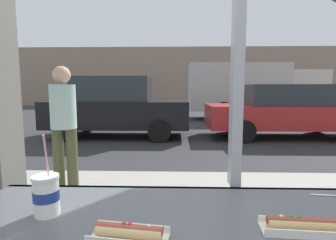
{
  "coord_description": "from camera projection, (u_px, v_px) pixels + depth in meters",
  "views": [
    {
      "loc": [
        -0.29,
        -1.18,
        1.48
      ],
      "look_at": [
        -0.4,
        2.72,
        1.02
      ],
      "focal_mm": 28.23,
      "sensor_mm": 36.0,
      "label": 1
    }
  ],
  "objects": [
    {
      "name": "ground_plane",
      "position": [
        184.0,
        131.0,
        9.28
      ],
      "size": [
        60.0,
        60.0,
        0.0
      ],
      "primitive_type": "plane",
      "color": "#2D2D30"
    },
    {
      "name": "sidewalk_strip",
      "position": [
        201.0,
        217.0,
        2.92
      ],
      "size": [
        16.0,
        2.8,
        0.13
      ],
      "primitive_type": "cube",
      "color": "#9E998E",
      "rests_on": "ground"
    },
    {
      "name": "window_wall",
      "position": [
        239.0,
        5.0,
        1.2
      ],
      "size": [
        3.0,
        0.2,
        2.9
      ],
      "color": "#56544F",
      "rests_on": "ground"
    },
    {
      "name": "building_facade_far",
      "position": [
        179.0,
        77.0,
        23.23
      ],
      "size": [
        28.0,
        1.2,
        5.04
      ],
      "primitive_type": "cube",
      "color": "gray",
      "rests_on": "ground"
    },
    {
      "name": "soda_cup_left",
      "position": [
        46.0,
        195.0,
        0.98
      ],
      "size": [
        0.1,
        0.1,
        0.31
      ],
      "color": "white",
      "rests_on": "window_counter"
    },
    {
      "name": "hotdog_tray_near",
      "position": [
        129.0,
        233.0,
        0.82
      ],
      "size": [
        0.26,
        0.13,
        0.05
      ],
      "color": "silver",
      "rests_on": "window_counter"
    },
    {
      "name": "hotdog_tray_far",
      "position": [
        304.0,
        225.0,
        0.86
      ],
      "size": [
        0.28,
        0.11,
        0.05
      ],
      "color": "silver",
      "rests_on": "window_counter"
    },
    {
      "name": "loose_straw",
      "position": [
        333.0,
        196.0,
        1.15
      ],
      "size": [
        0.19,
        0.03,
        0.01
      ],
      "primitive_type": "cylinder",
      "rotation": [
        0.0,
        1.57,
        -0.1
      ],
      "color": "white",
      "rests_on": "window_counter"
    },
    {
      "name": "parked_car_black",
      "position": [
        117.0,
        107.0,
        8.17
      ],
      "size": [
        4.28,
        2.02,
        1.84
      ],
      "color": "black",
      "rests_on": "ground"
    },
    {
      "name": "parked_car_red",
      "position": [
        285.0,
        110.0,
        8.03
      ],
      "size": [
        4.69,
        2.0,
        1.61
      ],
      "color": "red",
      "rests_on": "ground"
    },
    {
      "name": "box_truck",
      "position": [
        252.0,
        89.0,
        12.94
      ],
      "size": [
        6.33,
        2.44,
        2.66
      ],
      "color": "beige",
      "rests_on": "ground"
    },
    {
      "name": "pedestrian",
      "position": [
        64.0,
        121.0,
        3.38
      ],
      "size": [
        0.32,
        0.32,
        1.63
      ],
      "color": "#454728",
      "rests_on": "sidewalk_strip"
    }
  ]
}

